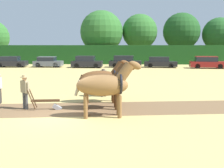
% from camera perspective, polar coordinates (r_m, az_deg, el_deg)
% --- Properties ---
extents(ground_plane, '(240.00, 240.00, 0.00)m').
position_cam_1_polar(ground_plane, '(12.91, -10.23, -6.34)').
color(ground_plane, tan).
extents(hedgerow, '(56.94, 1.42, 2.94)m').
position_cam_1_polar(hedgerow, '(44.24, -1.34, 5.99)').
color(hedgerow, '#194719').
rests_on(hedgerow, ground).
extents(tree_left, '(7.25, 7.25, 8.77)m').
position_cam_1_polar(tree_left, '(48.49, -2.14, 10.52)').
color(tree_left, brown).
rests_on(tree_left, ground).
extents(tree_center_left, '(6.14, 6.14, 8.30)m').
position_cam_1_polar(tree_center_left, '(50.12, 5.66, 10.51)').
color(tree_center_left, '#4C3823').
rests_on(tree_center_left, ground).
extents(tree_center, '(6.41, 6.41, 8.49)m').
position_cam_1_polar(tree_center, '(51.02, 13.92, 10.34)').
color(tree_center, brown).
rests_on(tree_center, ground).
extents(tree_center_right, '(5.68, 5.68, 7.63)m').
position_cam_1_polar(tree_center_right, '(52.34, 20.94, 9.44)').
color(tree_center_right, '#423323').
rests_on(tree_center_right, ground).
extents(draft_horse_lead_left, '(3.00, 1.24, 2.55)m').
position_cam_1_polar(draft_horse_lead_left, '(12.26, -1.40, -0.22)').
color(draft_horse_lead_left, brown).
rests_on(draft_horse_lead_left, ground).
extents(draft_horse_lead_right, '(2.98, 1.28, 2.38)m').
position_cam_1_polar(draft_horse_lead_right, '(13.81, -1.76, 0.27)').
color(draft_horse_lead_right, '#513319').
rests_on(draft_horse_lead_right, ground).
extents(draft_horse_trail_left, '(2.95, 1.23, 2.40)m').
position_cam_1_polar(draft_horse_trail_left, '(15.34, -2.00, 1.07)').
color(draft_horse_trail_left, brown).
rests_on(draft_horse_trail_left, ground).
extents(plow, '(1.65, 0.51, 1.13)m').
position_cam_1_polar(plow, '(14.13, -12.86, -3.82)').
color(plow, '#4C331E').
rests_on(plow, ground).
extents(farmer_at_plow, '(0.53, 0.46, 1.69)m').
position_cam_1_polar(farmer_at_plow, '(14.42, -17.28, -1.03)').
color(farmer_at_plow, '#4C4C4C').
rests_on(farmer_at_plow, ground).
extents(farmer_beside_team, '(0.52, 0.46, 1.69)m').
position_cam_1_polar(farmer_beside_team, '(17.04, -1.75, 0.70)').
color(farmer_beside_team, '#38332D').
rests_on(farmer_beside_team, ground).
extents(parked_car_left, '(4.24, 1.92, 1.46)m').
position_cam_1_polar(parked_car_left, '(40.89, -19.87, 4.25)').
color(parked_car_left, black).
rests_on(parked_car_left, ground).
extents(parked_car_center_left, '(3.85, 1.86, 1.43)m').
position_cam_1_polar(parked_car_center_left, '(39.44, -12.90, 4.38)').
color(parked_car_center_left, '#565B66').
rests_on(parked_car_center_left, ground).
extents(parked_car_center, '(4.14, 1.96, 1.56)m').
position_cam_1_polar(parked_car_center, '(37.80, -5.18, 4.47)').
color(parked_car_center, black).
rests_on(parked_car_center, ground).
extents(parked_car_center_right, '(4.44, 2.26, 1.58)m').
position_cam_1_polar(parked_car_center_right, '(38.04, 2.63, 4.53)').
color(parked_car_center_right, black).
rests_on(parked_car_center_right, ground).
extents(parked_car_right, '(4.54, 2.27, 1.42)m').
position_cam_1_polar(parked_car_right, '(38.44, 9.76, 4.36)').
color(parked_car_right, black).
rests_on(parked_car_right, ground).
extents(parked_car_far_right, '(4.65, 2.18, 1.56)m').
position_cam_1_polar(parked_car_far_right, '(38.58, 18.77, 4.15)').
color(parked_car_far_right, maroon).
rests_on(parked_car_far_right, ground).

